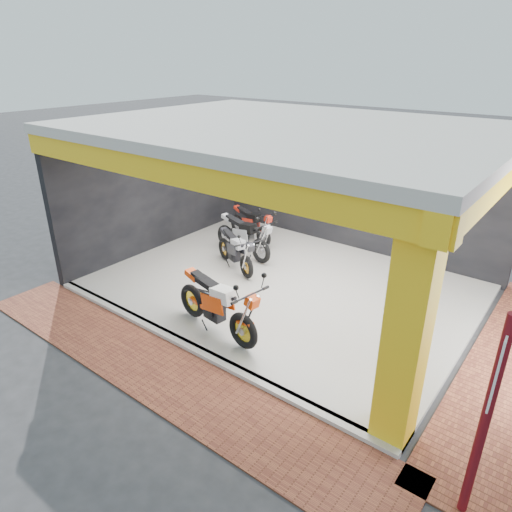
# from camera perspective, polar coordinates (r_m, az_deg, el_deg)

# --- Properties ---
(ground) EXTENTS (80.00, 80.00, 0.00)m
(ground) POSITION_cam_1_polar(r_m,az_deg,el_deg) (9.23, -3.72, -8.62)
(ground) COLOR #2D2D30
(ground) RESTS_ON ground
(showroom_floor) EXTENTS (8.00, 6.00, 0.10)m
(showroom_floor) POSITION_cam_1_polar(r_m,az_deg,el_deg) (10.57, 3.43, -3.76)
(showroom_floor) COLOR silver
(showroom_floor) RESTS_ON ground
(showroom_ceiling) EXTENTS (8.40, 6.40, 0.20)m
(showroom_ceiling) POSITION_cam_1_polar(r_m,az_deg,el_deg) (9.46, 3.97, 15.63)
(showroom_ceiling) COLOR beige
(showroom_ceiling) RESTS_ON corner_column
(back_wall) EXTENTS (8.20, 0.20, 3.50)m
(back_wall) POSITION_cam_1_polar(r_m,az_deg,el_deg) (12.48, 11.82, 8.55)
(back_wall) COLOR black
(back_wall) RESTS_ON ground
(left_wall) EXTENTS (0.20, 6.20, 3.50)m
(left_wall) POSITION_cam_1_polar(r_m,az_deg,el_deg) (12.55, -12.15, 8.61)
(left_wall) COLOR black
(left_wall) RESTS_ON ground
(corner_column) EXTENTS (0.50, 0.50, 3.50)m
(corner_column) POSITION_cam_1_polar(r_m,az_deg,el_deg) (6.14, 18.40, -8.98)
(corner_column) COLOR yellow
(corner_column) RESTS_ON ground
(header_beam_front) EXTENTS (8.40, 0.30, 0.40)m
(header_beam_front) POSITION_cam_1_polar(r_m,az_deg,el_deg) (7.26, -9.70, 10.39)
(header_beam_front) COLOR yellow
(header_beam_front) RESTS_ON corner_column
(header_beam_right) EXTENTS (0.30, 6.40, 0.40)m
(header_beam_right) POSITION_cam_1_polar(r_m,az_deg,el_deg) (8.04, 28.55, 9.16)
(header_beam_right) COLOR yellow
(header_beam_right) RESTS_ON corner_column
(floor_kerb) EXTENTS (8.00, 0.20, 0.10)m
(floor_kerb) POSITION_cam_1_polar(r_m,az_deg,el_deg) (8.60, -8.29, -11.17)
(floor_kerb) COLOR silver
(floor_kerb) RESTS_ON ground
(paver_front) EXTENTS (9.00, 1.40, 0.03)m
(paver_front) POSITION_cam_1_polar(r_m,az_deg,el_deg) (8.22, -12.25, -13.72)
(paver_front) COLOR #994E32
(paver_front) RESTS_ON ground
(paver_right) EXTENTS (1.40, 7.00, 0.03)m
(paver_right) POSITION_cam_1_polar(r_m,az_deg,el_deg) (9.23, 29.39, -12.01)
(paver_right) COLOR #994E32
(paver_right) RESTS_ON ground
(signpost) EXTENTS (0.11, 0.38, 2.71)m
(signpost) POSITION_cam_1_polar(r_m,az_deg,el_deg) (5.66, 26.90, -17.15)
(signpost) COLOR maroon
(signpost) RESTS_ON ground
(moto_hero) EXTENTS (2.40, 1.17, 1.41)m
(moto_hero) POSITION_cam_1_polar(r_m,az_deg,el_deg) (8.01, -1.64, -7.32)
(moto_hero) COLOR #EE410A
(moto_hero) RESTS_ON showroom_floor
(moto_row_a) EXTENTS (2.00, 1.39, 1.15)m
(moto_row_a) POSITION_cam_1_polar(r_m,az_deg,el_deg) (10.56, -1.20, 0.00)
(moto_row_a) COLOR black
(moto_row_a) RESTS_ON showroom_floor
(moto_row_b) EXTENTS (2.21, 1.11, 1.29)m
(moto_row_b) POSITION_cam_1_polar(r_m,az_deg,el_deg) (11.30, 0.63, 2.07)
(moto_row_b) COLOR #A5A7AD
(moto_row_b) RESTS_ON showroom_floor
(moto_row_d) EXTENTS (2.01, 1.16, 1.16)m
(moto_row_d) POSITION_cam_1_polar(r_m,az_deg,el_deg) (12.31, 0.96, 3.61)
(moto_row_d) COLOR red
(moto_row_d) RESTS_ON showroom_floor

